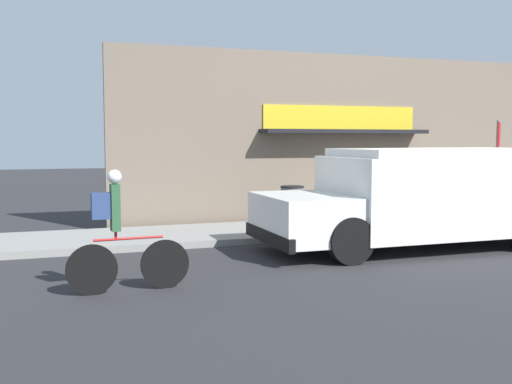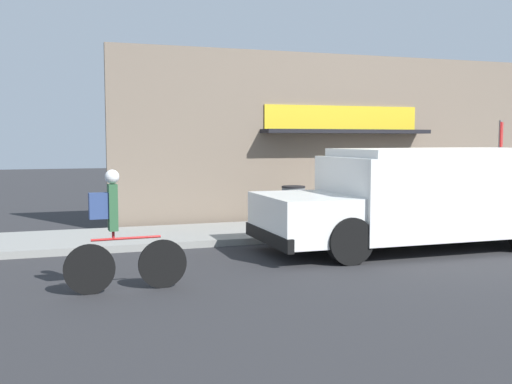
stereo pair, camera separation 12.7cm
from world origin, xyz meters
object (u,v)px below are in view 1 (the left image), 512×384
at_px(school_bus, 427,195).
at_px(stop_sign_post, 498,154).
at_px(trash_bin, 292,205).
at_px(cyclist, 120,236).

distance_m(school_bus, stop_sign_post, 4.00).
distance_m(stop_sign_post, trash_bin, 5.28).
height_order(school_bus, cyclist, school_bus).
bearing_deg(stop_sign_post, school_bus, -150.33).
bearing_deg(trash_bin, school_bus, -62.75).
bearing_deg(school_bus, trash_bin, 117.55).
xyz_separation_m(stop_sign_post, trash_bin, (-5.01, 1.15, -1.21)).
bearing_deg(trash_bin, cyclist, -134.29).
bearing_deg(school_bus, stop_sign_post, 29.97).
xyz_separation_m(cyclist, stop_sign_post, (9.59, 3.55, 0.99)).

